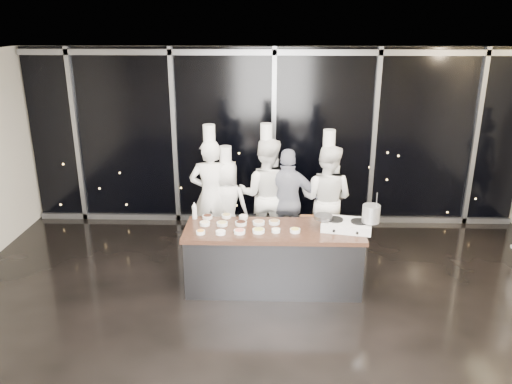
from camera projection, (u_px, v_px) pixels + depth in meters
ground at (273, 322)px, 6.31m from camera, size 9.00×9.00×0.00m
room_shell at (291, 150)px, 5.57m from camera, size 9.02×7.02×3.21m
window_wall at (274, 138)px, 9.03m from camera, size 8.90×0.11×3.20m
demo_counter at (273, 258)px, 7.01m from camera, size 2.46×0.86×0.90m
stove at (347, 225)px, 6.83m from camera, size 0.74×0.54×0.14m
frying_pan at (323, 217)px, 6.85m from camera, size 0.47×0.31×0.04m
stock_pot at (371, 214)px, 6.70m from camera, size 0.28×0.28×0.24m
prep_bowls at (241, 225)px, 6.94m from camera, size 1.40×0.73×0.05m
squeeze_bottle at (195, 211)px, 7.18m from camera, size 0.07×0.07×0.26m
chef_far_left at (211, 195)px, 8.03m from camera, size 0.69×0.46×2.10m
chef_left at (227, 204)px, 8.16m from camera, size 0.84×0.66×1.74m
chef_center at (266, 194)px, 8.11m from camera, size 0.98×0.81×2.10m
guest at (288, 202)px, 7.97m from camera, size 1.05×0.50×1.74m
chef_right at (326, 199)px, 8.00m from camera, size 1.07×0.97×2.03m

